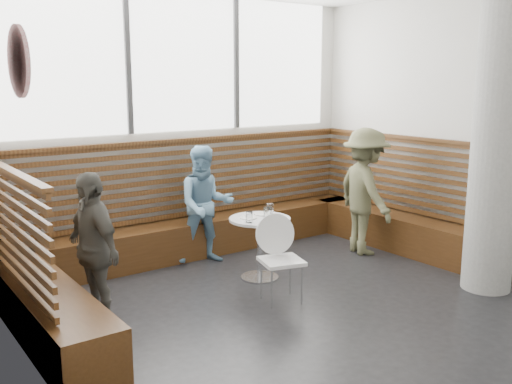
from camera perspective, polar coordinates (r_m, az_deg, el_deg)
room at (r=5.21m, az=6.49°, el=4.78°), size 5.00×5.00×3.20m
booth at (r=6.82m, az=-3.84°, el=-3.87°), size 5.00×2.50×1.44m
concrete_column at (r=6.27m, az=22.98°, el=5.03°), size 0.50×0.50×3.20m
wall_art at (r=4.34m, az=-22.66°, el=11.97°), size 0.03×0.50×0.50m
cafe_table at (r=6.27m, az=0.38°, el=-4.35°), size 0.67×0.67×0.69m
cafe_chair at (r=5.68m, az=2.15°, el=-5.98°), size 0.41×0.40×0.86m
adult_man at (r=7.28m, az=10.86°, el=0.06°), size 0.85×1.15×1.59m
child_back at (r=6.82m, az=-5.06°, el=-1.29°), size 0.83×0.74×1.41m
child_left at (r=5.29m, az=-16.01°, el=-5.50°), size 0.42×0.85×1.39m
plate_near at (r=6.21m, az=-0.77°, el=-2.58°), size 0.19×0.19×0.01m
plate_far at (r=6.38m, az=0.74°, el=-2.20°), size 0.21×0.21×0.01m
glass_left at (r=6.02m, az=-0.69°, el=-2.52°), size 0.07×0.07×0.12m
glass_mid at (r=6.20m, az=1.10°, el=-2.08°), size 0.08×0.08×0.12m
glass_right at (r=6.38m, az=1.41°, el=-1.71°), size 0.08×0.08×0.12m
menu_card at (r=6.13m, az=1.72°, el=-2.82°), size 0.22×0.15×0.00m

